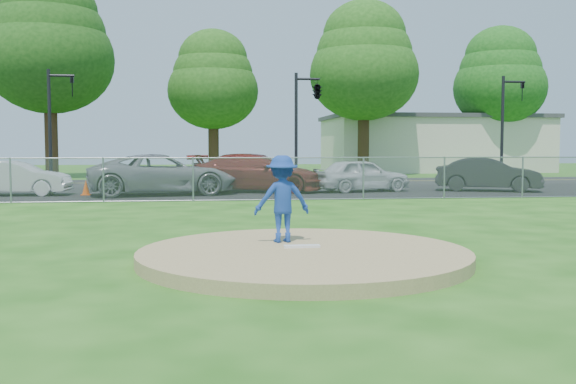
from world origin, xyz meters
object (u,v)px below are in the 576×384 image
Objects in this scene: traffic_signal_left at (55,116)px; parked_car_darkred at (257,173)px; pitcher at (282,199)px; tree_far_right at (500,77)px; tree_right at (364,60)px; tree_center at (213,79)px; traffic_signal_right at (507,119)px; commercial_building at (432,143)px; parked_car_white at (16,178)px; parked_car_charcoal at (488,174)px; traffic_cone at (86,187)px; parked_car_pearl at (361,175)px; tree_left at (49,43)px; traffic_signal_center at (315,93)px; parked_car_gray at (162,174)px.

traffic_signal_left is 11.19m from parked_car_darkred.
traffic_signal_left is at bearing -75.23° from pitcher.
tree_right is at bearing -164.74° from tree_far_right.
tree_center is 19.64m from traffic_signal_right.
commercial_building is 33.51m from parked_car_white.
commercial_building reaches higher than parked_car_charcoal.
parked_car_white is 19.13m from parked_car_charcoal.
parked_car_pearl is (11.07, 0.63, 0.39)m from traffic_cone.
traffic_signal_right is (25.24, -9.00, -4.88)m from tree_left.
traffic_signal_center reaches higher than parked_car_gray.
traffic_signal_right reaches higher than commercial_building.
tree_right is at bearing 47.70° from traffic_cone.
traffic_signal_center is at bearing 33.36° from traffic_cone.
traffic_cone is at bearing -143.06° from tree_far_right.
parked_car_darkred is 1.26× the size of parked_car_charcoal.
pitcher is at bearing -68.07° from traffic_signal_left.
parked_car_pearl is at bearing -81.29° from traffic_signal_center.
traffic_signal_left is 1.02× the size of parked_car_darkred.
parked_car_gray is (-3.00, 14.31, -0.16)m from pitcher.
tree_right is (10.00, -2.00, 1.18)m from tree_center.
traffic_signal_left is at bearing 52.42° from parked_car_pearl.
parked_car_white is (-17.82, -16.46, -6.98)m from tree_right.
traffic_cone is at bearing 112.73° from parked_car_charcoal.
parked_car_darkred is at bearing -85.03° from tree_center.
tree_center is 20.34m from traffic_cone.
traffic_signal_right is (5.24, -10.00, -4.29)m from tree_right.
pitcher is at bearing 166.15° from parked_car_charcoal.
parked_car_white is at bearing -90.53° from traffic_signal_left.
traffic_signal_right is at bearing -50.48° from parked_car_darkred.
tree_center is 2.44× the size of parked_car_white.
tree_left reaches higher than commercial_building.
tree_right is at bearing 29.38° from traffic_signal_left.
parked_car_pearl is (5.15, 15.08, -0.26)m from pitcher.
traffic_signal_center is (12.73, -0.00, 1.25)m from traffic_signal_left.
traffic_signal_center is (-16.03, -13.00, -2.45)m from tree_far_right.
parked_car_white is 9.40m from parked_car_darkred.
pitcher is at bearing -113.64° from commercial_building.
traffic_signal_left is 7.79m from traffic_cone.
pitcher is at bearing -124.43° from traffic_signal_right.
parked_car_darkred is at bearing -82.98° from parked_car_white.
tree_far_right is 14.69m from traffic_signal_right.
tree_right reaches higher than pitcher.
parked_car_darkred is at bearing -31.38° from traffic_signal_left.
parked_car_gray is 3.96m from parked_car_darkred.
parked_car_pearl is at bearing 3.24° from traffic_cone.
parked_car_darkred is (-3.43, -5.67, -3.81)m from traffic_signal_center.
tree_left is at bearing 103.96° from traffic_signal_left.
parked_car_gray is at bearing -85.34° from pitcher.
tree_center is at bearing -16.95° from parked_car_gray.
parked_car_gray reaches higher than parked_car_white.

